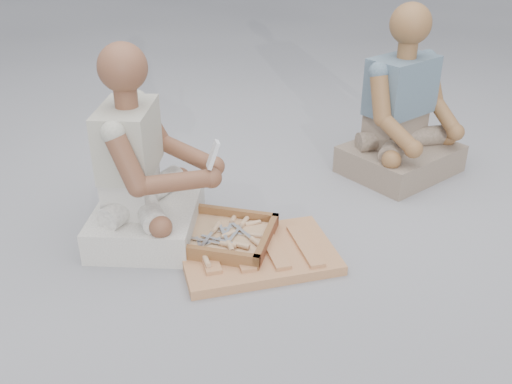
{
  "coord_description": "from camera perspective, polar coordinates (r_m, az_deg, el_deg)",
  "views": [
    {
      "loc": [
        -0.29,
        -1.88,
        1.34
      ],
      "look_at": [
        -0.08,
        0.09,
        0.3
      ],
      "focal_mm": 40.0,
      "sensor_mm": 36.0,
      "label": 1
    }
  ],
  "objects": [
    {
      "name": "chisel_6",
      "position": [
        2.42,
        -4.21,
        -3.78
      ],
      "size": [
        0.11,
        0.21,
        0.02
      ],
      "rotation": [
        0.0,
        0.0,
        1.14
      ],
      "color": "silver",
      "rests_on": "tool_tray"
    },
    {
      "name": "chisel_4",
      "position": [
        2.27,
        -5.09,
        -6.58
      ],
      "size": [
        0.06,
        0.22,
        0.02
      ],
      "rotation": [
        0.0,
        0.0,
        -1.36
      ],
      "color": "silver",
      "rests_on": "tool_tray"
    },
    {
      "name": "wood_chip_5",
      "position": [
        2.69,
        -7.91,
        -2.39
      ],
      "size": [
        0.02,
        0.02,
        0.0
      ],
      "primitive_type": "cube",
      "rotation": [
        0.0,
        0.0,
        2.35
      ],
      "color": "tan",
      "rests_on": "ground"
    },
    {
      "name": "wood_chip_1",
      "position": [
        2.41,
        -5.26,
        -6.17
      ],
      "size": [
        0.02,
        0.02,
        0.0
      ],
      "primitive_type": "cube",
      "rotation": [
        0.0,
        0.0,
        2.34
      ],
      "color": "tan",
      "rests_on": "ground"
    },
    {
      "name": "wood_chip_4",
      "position": [
        2.57,
        1.65,
        -3.7
      ],
      "size": [
        0.02,
        0.02,
        0.0
      ],
      "primitive_type": "cube",
      "rotation": [
        0.0,
        0.0,
        0.24
      ],
      "color": "tan",
      "rests_on": "ground"
    },
    {
      "name": "chisel_3",
      "position": [
        2.4,
        -0.29,
        -4.36
      ],
      "size": [
        0.21,
        0.09,
        0.02
      ],
      "rotation": [
        0.0,
        0.0,
        -0.34
      ],
      "color": "silver",
      "rests_on": "tool_tray"
    },
    {
      "name": "wood_chip_0",
      "position": [
        2.63,
        -11.14,
        -3.47
      ],
      "size": [
        0.02,
        0.02,
        0.0
      ],
      "primitive_type": "cube",
      "rotation": [
        0.0,
        0.0,
        0.62
      ],
      "color": "tan",
      "rests_on": "ground"
    },
    {
      "name": "chisel_1",
      "position": [
        2.34,
        -3.29,
        -5.21
      ],
      "size": [
        0.21,
        0.11,
        0.02
      ],
      "rotation": [
        0.0,
        0.0,
        -0.43
      ],
      "color": "silver",
      "rests_on": "tool_tray"
    },
    {
      "name": "chisel_10",
      "position": [
        2.5,
        -2.36,
        -2.87
      ],
      "size": [
        0.08,
        0.22,
        0.02
      ],
      "rotation": [
        0.0,
        0.0,
        1.27
      ],
      "color": "silver",
      "rests_on": "tool_tray"
    },
    {
      "name": "carved_panel",
      "position": [
        2.36,
        0.17,
        -6.23
      ],
      "size": [
        0.68,
        0.51,
        0.04
      ],
      "primitive_type": "cube",
      "rotation": [
        0.0,
        0.0,
        0.16
      ],
      "color": "#946239",
      "rests_on": "ground"
    },
    {
      "name": "wood_chip_3",
      "position": [
        2.71,
        -7.73,
        -2.21
      ],
      "size": [
        0.02,
        0.02,
        0.0
      ],
      "primitive_type": "cube",
      "rotation": [
        0.0,
        0.0,
        2.62
      ],
      "color": "tan",
      "rests_on": "ground"
    },
    {
      "name": "wood_chip_2",
      "position": [
        2.47,
        -5.73,
        -5.24
      ],
      "size": [
        0.02,
        0.02,
        0.0
      ],
      "primitive_type": "cube",
      "rotation": [
        0.0,
        0.0,
        1.74
      ],
      "color": "tan",
      "rests_on": "ground"
    },
    {
      "name": "chisel_9",
      "position": [
        2.47,
        -1.39,
        -3.24
      ],
      "size": [
        0.12,
        0.2,
        0.02
      ],
      "rotation": [
        0.0,
        0.0,
        1.1
      ],
      "color": "silver",
      "rests_on": "tool_tray"
    },
    {
      "name": "chisel_8",
      "position": [
        2.36,
        -0.26,
        -4.81
      ],
      "size": [
        0.12,
        0.2,
        0.02
      ],
      "rotation": [
        0.0,
        0.0,
        -1.08
      ],
      "color": "silver",
      "rests_on": "tool_tray"
    },
    {
      "name": "wood_chip_7",
      "position": [
        2.64,
        1.78,
        -2.8
      ],
      "size": [
        0.02,
        0.02,
        0.0
      ],
      "primitive_type": "cube",
      "rotation": [
        0.0,
        0.0,
        0.97
      ],
      "color": "tan",
      "rests_on": "ground"
    },
    {
      "name": "companion",
      "position": [
        3.09,
        14.49,
        7.03
      ],
      "size": [
        0.72,
        0.68,
        0.88
      ],
      "rotation": [
        0.0,
        0.0,
        3.72
      ],
      "color": "gray",
      "rests_on": "ground"
    },
    {
      "name": "mobile_phone",
      "position": [
        2.3,
        -4.32,
        3.75
      ],
      "size": [
        0.06,
        0.05,
        0.12
      ],
      "rotation": [
        -0.35,
        0.0,
        -1.45
      ],
      "color": "silver",
      "rests_on": "craftsman"
    },
    {
      "name": "wood_chip_9",
      "position": [
        2.68,
        -9.79,
        -2.73
      ],
      "size": [
        0.02,
        0.02,
        0.0
      ],
      "primitive_type": "cube",
      "rotation": [
        0.0,
        0.0,
        0.42
      ],
      "color": "tan",
      "rests_on": "ground"
    },
    {
      "name": "wood_chip_8",
      "position": [
        2.62,
        -2.1,
        -3.0
      ],
      "size": [
        0.02,
        0.02,
        0.0
      ],
      "primitive_type": "cube",
      "rotation": [
        0.0,
        0.0,
        2.78
      ],
      "color": "tan",
      "rests_on": "ground"
    },
    {
      "name": "chisel_0",
      "position": [
        2.39,
        -3.21,
        -4.45
      ],
      "size": [
        0.19,
        0.14,
        0.02
      ],
      "rotation": [
        0.0,
        0.0,
        0.6
      ],
      "color": "silver",
      "rests_on": "tool_tray"
    },
    {
      "name": "chisel_5",
      "position": [
        2.33,
        -2.73,
        -5.2
      ],
      "size": [
        0.06,
        0.22,
        0.02
      ],
      "rotation": [
        0.0,
        0.0,
        -1.38
      ],
      "color": "silver",
      "rests_on": "tool_tray"
    },
    {
      "name": "wood_chip_6",
      "position": [
        2.68,
        -3.51,
        -2.25
      ],
      "size": [
        0.02,
        0.02,
        0.0
      ],
      "primitive_type": "cube",
      "rotation": [
        0.0,
        0.0,
        1.92
      ],
      "color": "tan",
      "rests_on": "ground"
    },
    {
      "name": "chisel_7",
      "position": [
        2.33,
        -1.96,
        -5.24
      ],
      "size": [
        0.2,
        0.13,
        0.02
      ],
      "rotation": [
        0.0,
        0.0,
        -0.53
      ],
      "color": "silver",
      "rests_on": "tool_tray"
    },
    {
      "name": "tool_tray",
      "position": [
        2.42,
        -3.81,
        -4.32
      ],
      "size": [
        0.54,
        0.49,
        0.06
      ],
      "rotation": [
        0.0,
        0.0,
        -0.36
      ],
      "color": "brown",
      "rests_on": "carved_panel"
    },
    {
      "name": "chisel_2",
      "position": [
        2.48,
        -0.8,
        -3.24
      ],
      "size": [
        0.22,
        0.07,
        0.02
      ],
      "rotation": [
        0.0,
        0.0,
        0.23
      ],
      "color": "silver",
      "rests_on": "tool_tray"
    },
    {
      "name": "craftsman",
      "position": [
        2.45,
        -11.32,
        1.72
      ],
      "size": [
        0.6,
        0.6,
        0.84
      ],
      "rotation": [
        0.0,
        0.0,
        -1.73
      ],
      "color": "silver",
      "rests_on": "ground"
    },
    {
      "name": "ground",
      "position": [
        2.33,
        2.24,
        -7.46
      ],
      "size": [
        60.0,
        60.0,
        0.0
      ],
      "primitive_type": "plane",
      "color": "gray",
      "rests_on": "ground"
    }
  ]
}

